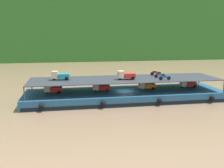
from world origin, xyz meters
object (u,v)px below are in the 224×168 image
at_px(mini_truck_upper_mid, 126,75).
at_px(motorcycle_upper_centre, 160,75).
at_px(mini_truck_lower_aft, 101,87).
at_px(mini_truck_lower_mid, 147,85).
at_px(motorcycle_upper_stbd, 156,73).
at_px(mini_truck_lower_fore, 188,84).
at_px(mini_truck_lower_stern, 53,89).
at_px(mini_truck_upper_stern, 60,76).
at_px(motorcycle_upper_port, 165,77).
at_px(cargo_barge, 125,95).

distance_m(mini_truck_upper_mid, motorcycle_upper_centre, 5.88).
xyz_separation_m(mini_truck_lower_aft, mini_truck_lower_mid, (7.64, 0.03, 0.00)).
height_order(mini_truck_lower_mid, motorcycle_upper_stbd, motorcycle_upper_stbd).
bearing_deg(mini_truck_upper_mid, mini_truck_lower_fore, 6.99).
bearing_deg(mini_truck_lower_aft, mini_truck_lower_stern, -179.60).
relative_size(mini_truck_lower_aft, mini_truck_upper_mid, 1.00).
bearing_deg(mini_truck_lower_mid, motorcycle_upper_centre, -10.80).
height_order(mini_truck_upper_stern, mini_truck_upper_mid, same).
distance_m(mini_truck_upper_mid, motorcycle_upper_stbd, 6.76).
xyz_separation_m(mini_truck_lower_aft, motorcycle_upper_port, (9.66, -2.70, 1.74)).
height_order(mini_truck_lower_fore, motorcycle_upper_centre, motorcycle_upper_centre).
bearing_deg(cargo_barge, motorcycle_upper_stbd, 21.72).
height_order(cargo_barge, mini_truck_lower_stern, mini_truck_lower_stern).
xyz_separation_m(mini_truck_lower_mid, motorcycle_upper_centre, (2.06, -0.39, 1.74)).
height_order(mini_truck_lower_stern, mini_truck_upper_stern, mini_truck_upper_stern).
bearing_deg(mini_truck_lower_aft, mini_truck_lower_fore, 0.88).
distance_m(mini_truck_lower_fore, motorcycle_upper_stbd, 5.76).
bearing_deg(mini_truck_lower_fore, mini_truck_upper_mid, -173.01).
bearing_deg(mini_truck_upper_mid, mini_truck_lower_aft, 163.57).
xyz_separation_m(mini_truck_lower_fore, motorcycle_upper_centre, (-5.38, -0.60, 1.74)).
relative_size(mini_truck_lower_fore, motorcycle_upper_stbd, 1.45).
distance_m(cargo_barge, motorcycle_upper_port, 6.97).
relative_size(mini_truck_lower_stern, motorcycle_upper_stbd, 1.46).
bearing_deg(mini_truck_lower_stern, mini_truck_upper_stern, 14.44).
height_order(mini_truck_lower_stern, motorcycle_upper_port, motorcycle_upper_port).
bearing_deg(cargo_barge, mini_truck_lower_mid, 6.39).
distance_m(cargo_barge, mini_truck_lower_mid, 4.02).
bearing_deg(cargo_barge, mini_truck_upper_mid, -93.03).
xyz_separation_m(mini_truck_lower_mid, mini_truck_upper_stern, (-13.94, 0.23, 2.00)).
bearing_deg(motorcycle_upper_port, motorcycle_upper_stbd, 87.50).
height_order(mini_truck_lower_mid, motorcycle_upper_port, motorcycle_upper_port).
bearing_deg(mini_truck_upper_stern, mini_truck_upper_mid, -7.83).
xyz_separation_m(cargo_barge, mini_truck_lower_fore, (11.16, 0.62, 1.44)).
bearing_deg(mini_truck_lower_fore, mini_truck_lower_aft, -179.12).
bearing_deg(mini_truck_lower_aft, mini_truck_upper_stern, 177.65).
height_order(mini_truck_lower_fore, mini_truck_upper_mid, mini_truck_upper_mid).
distance_m(mini_truck_upper_stern, motorcycle_upper_port, 16.24).
xyz_separation_m(motorcycle_upper_centre, motorcycle_upper_stbd, (0.17, 2.35, 0.00)).
bearing_deg(mini_truck_lower_aft, mini_truck_upper_mid, -16.43).
distance_m(mini_truck_lower_fore, motorcycle_upper_centre, 5.69).
bearing_deg(motorcycle_upper_port, mini_truck_lower_stern, 171.22).
xyz_separation_m(mini_truck_lower_aft, motorcycle_upper_centre, (9.69, -0.36, 1.74)).
relative_size(cargo_barge, mini_truck_upper_stern, 11.38).
xyz_separation_m(mini_truck_lower_stern, mini_truck_upper_stern, (1.21, 0.31, 2.00)).
xyz_separation_m(mini_truck_upper_stern, mini_truck_upper_mid, (10.18, -1.40, 0.00)).
xyz_separation_m(mini_truck_upper_stern, motorcycle_upper_port, (15.96, -2.96, -0.26)).
bearing_deg(mini_truck_lower_fore, mini_truck_lower_stern, -179.28).
bearing_deg(cargo_barge, mini_truck_lower_fore, 3.18).
relative_size(mini_truck_upper_stern, motorcycle_upper_port, 1.47).
xyz_separation_m(mini_truck_upper_stern, motorcycle_upper_centre, (16.00, -0.62, -0.26)).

